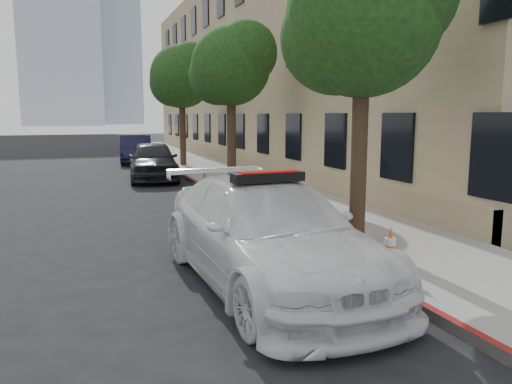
{
  "coord_description": "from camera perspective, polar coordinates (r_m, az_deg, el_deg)",
  "views": [
    {
      "loc": [
        -2.05,
        -10.03,
        2.55
      ],
      "look_at": [
        1.37,
        -0.62,
        1.0
      ],
      "focal_mm": 35.0,
      "sensor_mm": 36.0,
      "label": 1
    }
  ],
  "objects": [
    {
      "name": "sidewalk",
      "position": [
        20.96,
        -4.18,
        2.0
      ],
      "size": [
        3.2,
        50.0,
        0.15
      ],
      "primitive_type": "cube",
      "color": "gray",
      "rests_on": "ground"
    },
    {
      "name": "tree_mid",
      "position": [
        16.85,
        -2.76,
        14.28
      ],
      "size": [
        2.77,
        2.64,
        5.43
      ],
      "color": "black",
      "rests_on": "sidewalk"
    },
    {
      "name": "traffic_cone",
      "position": [
        7.86,
        15.04,
        -6.49
      ],
      "size": [
        0.52,
        0.52,
        0.75
      ],
      "rotation": [
        0.0,
        0.0,
        0.42
      ],
      "color": "black",
      "rests_on": "sidewalk"
    },
    {
      "name": "curb_strip",
      "position": [
        20.6,
        -8.31,
        1.81
      ],
      "size": [
        0.12,
        50.0,
        0.15
      ],
      "primitive_type": "cube",
      "color": "maroon",
      "rests_on": "ground"
    },
    {
      "name": "parked_car_far",
      "position": [
        27.53,
        -13.59,
        4.8
      ],
      "size": [
        2.02,
        4.66,
        1.49
      ],
      "primitive_type": "imported",
      "rotation": [
        0.0,
        0.0,
        -0.1
      ],
      "color": "black",
      "rests_on": "ground"
    },
    {
      "name": "ground",
      "position": [
        10.55,
        -8.19,
        -5.28
      ],
      "size": [
        120.0,
        120.0,
        0.0
      ],
      "primitive_type": "plane",
      "color": "black",
      "rests_on": "ground"
    },
    {
      "name": "building",
      "position": [
        27.55,
        4.35,
        13.89
      ],
      "size": [
        8.0,
        36.0,
        10.0
      ],
      "primitive_type": "cube",
      "color": "tan",
      "rests_on": "ground"
    },
    {
      "name": "tree_far",
      "position": [
        24.59,
        -8.44,
        13.0
      ],
      "size": [
        3.1,
        3.0,
        5.81
      ],
      "color": "black",
      "rests_on": "sidewalk"
    },
    {
      "name": "tree_near",
      "position": [
        9.59,
        12.37,
        18.95
      ],
      "size": [
        2.92,
        2.82,
        5.62
      ],
      "color": "black",
      "rests_on": "sidewalk"
    },
    {
      "name": "tower_right",
      "position": [
        146.74,
        -16.11,
        16.1
      ],
      "size": [
        14.0,
        14.0,
        44.0
      ],
      "primitive_type": "cube",
      "color": "#9EA8B7",
      "rests_on": "ground"
    },
    {
      "name": "police_car",
      "position": [
        7.52,
        1.34,
        -4.71
      ],
      "size": [
        2.43,
        5.54,
        1.73
      ],
      "rotation": [
        0.0,
        0.0,
        0.04
      ],
      "color": "white",
      "rests_on": "ground"
    },
    {
      "name": "parked_car_mid",
      "position": [
        20.09,
        -11.69,
        3.54
      ],
      "size": [
        2.26,
        4.67,
        1.54
      ],
      "primitive_type": "imported",
      "rotation": [
        0.0,
        0.0,
        -0.1
      ],
      "color": "black",
      "rests_on": "ground"
    },
    {
      "name": "fire_hydrant",
      "position": [
        12.11,
        1.64,
        -0.77
      ],
      "size": [
        0.34,
        0.31,
        0.79
      ],
      "rotation": [
        0.0,
        0.0,
        -0.31
      ],
      "color": "silver",
      "rests_on": "sidewalk"
    }
  ]
}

